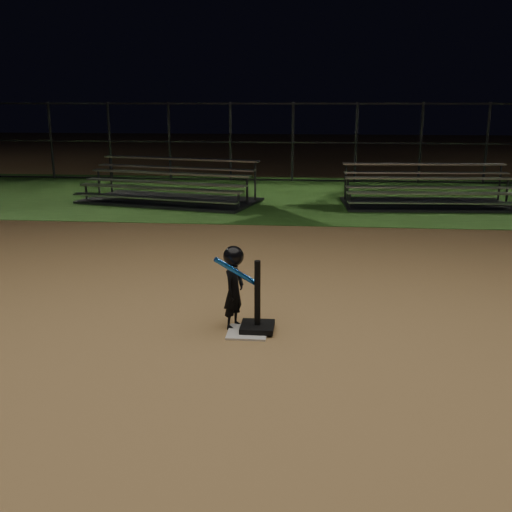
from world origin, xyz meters
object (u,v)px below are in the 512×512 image
at_px(home_plate, 247,332).
at_px(bleacher_left, 169,194).
at_px(child_batter, 234,285).
at_px(batting_tee, 257,317).
at_px(bleacher_right, 427,198).

bearing_deg(home_plate, bleacher_left, 109.06).
height_order(child_batter, bleacher_left, bleacher_left).
relative_size(batting_tee, bleacher_left, 0.17).
xyz_separation_m(home_plate, bleacher_left, (-3.00, 8.68, 0.21)).
relative_size(batting_tee, child_batter, 0.83).
distance_m(bleacher_left, bleacher_right, 6.52).
height_order(child_batter, bleacher_right, bleacher_right).
height_order(home_plate, batting_tee, batting_tee).
distance_m(home_plate, bleacher_right, 9.41).
bearing_deg(bleacher_right, batting_tee, -114.89).
height_order(batting_tee, child_batter, child_batter).
bearing_deg(bleacher_right, child_batter, -116.70).
relative_size(home_plate, batting_tee, 0.55).
xyz_separation_m(home_plate, batting_tee, (0.11, 0.07, 0.16)).
xyz_separation_m(bleacher_left, bleacher_right, (6.52, 0.05, -0.02)).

